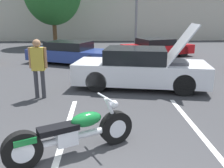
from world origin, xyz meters
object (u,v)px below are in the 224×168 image
at_px(show_car_hood_open, 141,69).
at_px(spectator_midground, 38,64).
at_px(parked_car_mid_left_row, 72,53).
at_px(motorcycle, 73,134).
at_px(parked_car_mid_right_row, 157,47).

bearing_deg(show_car_hood_open, spectator_midground, -150.85).
distance_m(parked_car_mid_left_row, spectator_midground, 5.56).
height_order(motorcycle, parked_car_mid_right_row, parked_car_mid_right_row).
distance_m(show_car_hood_open, parked_car_mid_left_row, 5.30).
xyz_separation_m(parked_car_mid_left_row, spectator_midground, (-0.32, -5.53, 0.50)).
bearing_deg(parked_car_mid_left_row, motorcycle, -59.63).
relative_size(show_car_hood_open, parked_car_mid_right_row, 1.04).
distance_m(motorcycle, spectator_midground, 3.50).
height_order(parked_car_mid_right_row, spectator_midground, spectator_midground).
bearing_deg(parked_car_mid_left_row, show_car_hood_open, -34.01).
bearing_deg(show_car_hood_open, parked_car_mid_left_row, 132.99).
height_order(motorcycle, show_car_hood_open, show_car_hood_open).
xyz_separation_m(show_car_hood_open, spectator_midground, (-3.14, -1.04, 0.39)).
height_order(parked_car_mid_left_row, spectator_midground, spectator_midground).
height_order(show_car_hood_open, parked_car_mid_left_row, show_car_hood_open).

